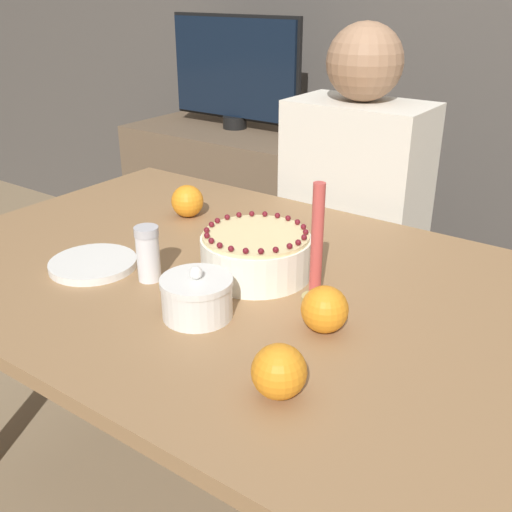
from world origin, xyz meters
TOP-DOWN VIEW (x-y plane):
  - dining_table at (0.00, 0.00)m, footprint 1.53×0.94m
  - cake at (-0.01, 0.02)m, footprint 0.23×0.23m
  - sugar_bowl at (-0.00, -0.18)m, footprint 0.13×0.13m
  - sugar_shaker at (-0.18, -0.12)m, footprint 0.05×0.05m
  - plate_stack at (-0.32, -0.15)m, footprint 0.19×0.19m
  - candle at (0.15, -0.02)m, footprint 0.05×0.05m
  - orange_fruit_0 at (0.25, -0.28)m, footprint 0.08×0.08m
  - orange_fruit_1 at (-0.36, 0.20)m, footprint 0.08×0.08m
  - orange_fruit_2 at (0.21, -0.09)m, footprint 0.08×0.08m
  - person_man_blue_shirt at (-0.11, 0.67)m, footprint 0.40×0.34m
  - side_cabinet at (-0.89, 1.10)m, footprint 0.86×0.52m
  - tv_monitor at (-0.89, 1.10)m, footprint 0.62×0.10m

SIDE VIEW (x-z plane):
  - side_cabinet at x=-0.89m, z-range 0.00..0.72m
  - person_man_blue_shirt at x=-0.11m, z-range -0.08..1.11m
  - dining_table at x=0.00m, z-range 0.26..0.98m
  - plate_stack at x=-0.32m, z-range 0.72..0.74m
  - sugar_bowl at x=0.00m, z-range 0.71..0.81m
  - orange_fruit_0 at x=0.25m, z-range 0.72..0.80m
  - orange_fruit_2 at x=0.21m, z-range 0.72..0.80m
  - orange_fruit_1 at x=-0.36m, z-range 0.72..0.80m
  - cake at x=-0.01m, z-range 0.71..0.82m
  - sugar_shaker at x=-0.18m, z-range 0.72..0.84m
  - candle at x=0.15m, z-range 0.70..0.94m
  - tv_monitor at x=-0.89m, z-range 0.73..1.18m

